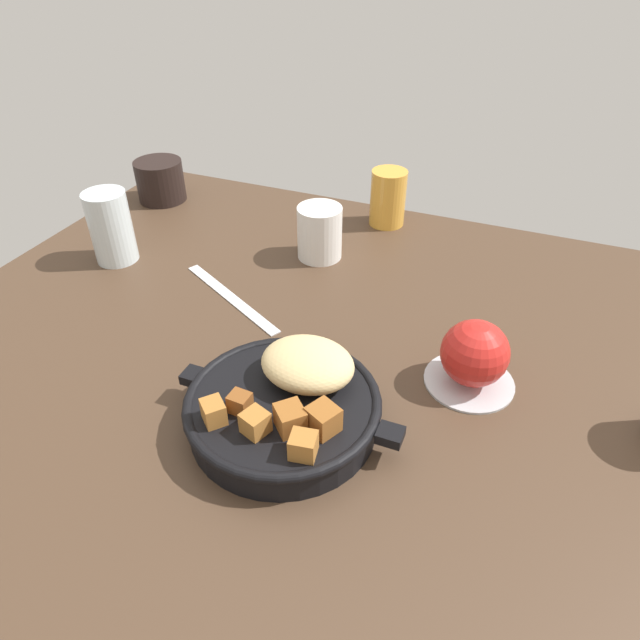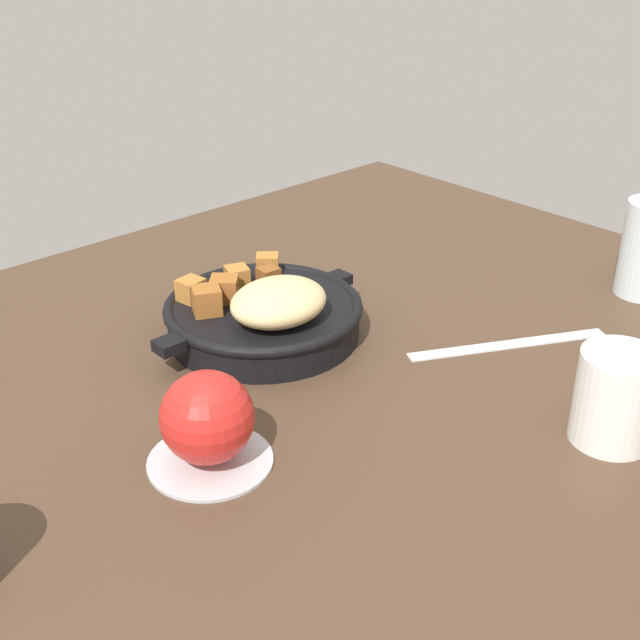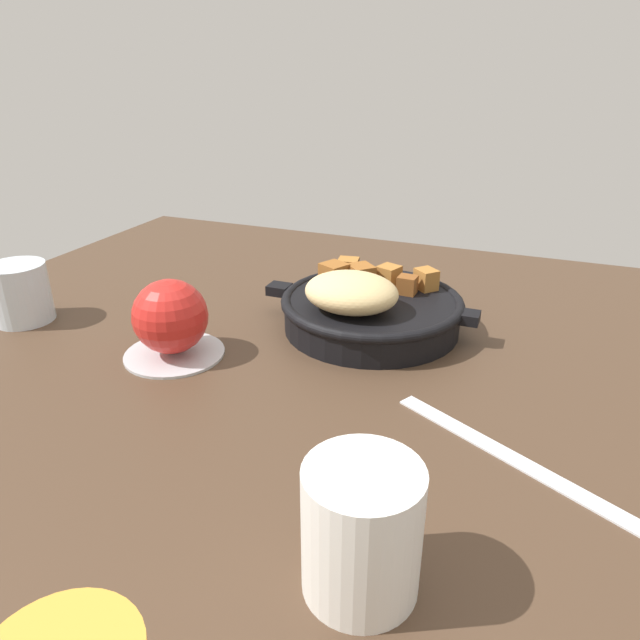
# 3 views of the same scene
# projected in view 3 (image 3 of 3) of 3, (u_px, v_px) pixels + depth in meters

# --- Properties ---
(ground_plane) EXTENTS (1.10, 0.93, 0.02)m
(ground_plane) POSITION_uv_depth(u_px,v_px,m) (341.00, 378.00, 0.60)
(ground_plane) COLOR #473323
(cast_iron_skillet) EXTENTS (0.25, 0.21, 0.08)m
(cast_iron_skillet) POSITION_uv_depth(u_px,v_px,m) (365.00, 306.00, 0.67)
(cast_iron_skillet) COLOR black
(cast_iron_skillet) RESTS_ON ground_plane
(saucer_plate) EXTENTS (0.11, 0.11, 0.01)m
(saucer_plate) POSITION_uv_depth(u_px,v_px,m) (175.00, 352.00, 0.62)
(saucer_plate) COLOR #B7BABF
(saucer_plate) RESTS_ON ground_plane
(red_apple) EXTENTS (0.08, 0.08, 0.08)m
(red_apple) POSITION_uv_depth(u_px,v_px,m) (170.00, 316.00, 0.60)
(red_apple) COLOR red
(red_apple) RESTS_ON saucer_plate
(butter_knife) EXTENTS (0.20, 0.12, 0.00)m
(butter_knife) POSITION_uv_depth(u_px,v_px,m) (509.00, 455.00, 0.46)
(butter_knife) COLOR silver
(butter_knife) RESTS_ON ground_plane
(white_creamer_pitcher) EXTENTS (0.07, 0.07, 0.08)m
(white_creamer_pitcher) POSITION_uv_depth(u_px,v_px,m) (362.00, 530.00, 0.33)
(white_creamer_pitcher) COLOR white
(white_creamer_pitcher) RESTS_ON ground_plane
(water_glass_short) EXTENTS (0.07, 0.07, 0.07)m
(water_glass_short) POSITION_uv_depth(u_px,v_px,m) (20.00, 293.00, 0.69)
(water_glass_short) COLOR silver
(water_glass_short) RESTS_ON ground_plane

